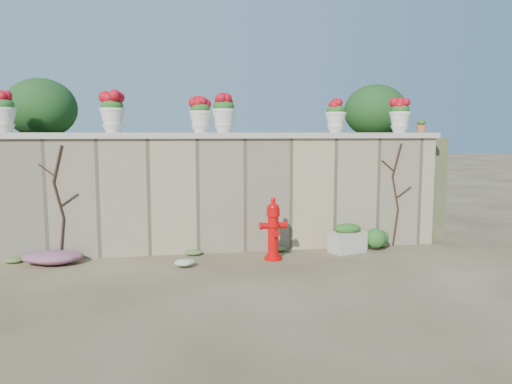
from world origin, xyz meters
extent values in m
plane|color=#4C3A26|center=(0.00, 0.00, 0.00)|extent=(80.00, 80.00, 0.00)
cube|color=tan|center=(0.00, 1.80, 1.00)|extent=(8.00, 0.40, 2.00)
cube|color=#B7B09B|center=(0.00, 1.80, 2.05)|extent=(8.10, 0.52, 0.10)
cube|color=#384C23|center=(0.00, 5.00, 1.00)|extent=(9.00, 6.00, 2.00)
ellipsoid|color=#143814|center=(-3.20, 3.00, 2.55)|extent=(1.30, 1.30, 1.10)
ellipsoid|color=#143814|center=(3.40, 3.00, 2.55)|extent=(1.30, 1.30, 1.10)
cylinder|color=black|center=(-2.66, 1.58, 0.35)|extent=(0.12, 0.04, 0.70)
cylinder|color=black|center=(-2.69, 1.58, 1.00)|extent=(0.17, 0.04, 0.61)
cylinder|color=black|center=(-2.67, 1.58, 1.60)|extent=(0.18, 0.04, 0.61)
cylinder|color=black|center=(-2.52, 1.58, 1.00)|extent=(0.30, 0.02, 0.22)
cylinder|color=black|center=(-2.85, 1.58, 1.50)|extent=(0.25, 0.02, 0.21)
cylinder|color=black|center=(3.24, 1.58, 0.35)|extent=(0.12, 0.04, 0.70)
cylinder|color=black|center=(3.22, 1.58, 1.00)|extent=(0.17, 0.04, 0.61)
cylinder|color=black|center=(3.23, 1.58, 1.60)|extent=(0.18, 0.04, 0.61)
cylinder|color=black|center=(3.38, 1.58, 1.00)|extent=(0.30, 0.02, 0.22)
cylinder|color=black|center=(3.05, 1.58, 1.50)|extent=(0.25, 0.02, 0.21)
cylinder|color=red|center=(0.78, 0.98, 0.03)|extent=(0.29, 0.29, 0.05)
cylinder|color=red|center=(0.78, 0.98, 0.42)|extent=(0.18, 0.18, 0.65)
cylinder|color=red|center=(0.78, 0.98, 0.57)|extent=(0.22, 0.22, 0.04)
cylinder|color=red|center=(0.78, 0.98, 0.79)|extent=(0.22, 0.22, 0.13)
ellipsoid|color=red|center=(0.78, 0.98, 0.90)|extent=(0.20, 0.20, 0.15)
cylinder|color=red|center=(0.78, 0.98, 0.98)|extent=(0.07, 0.07, 0.10)
cylinder|color=red|center=(0.63, 0.97, 0.57)|extent=(0.15, 0.11, 0.10)
cylinder|color=red|center=(0.92, 0.99, 0.57)|extent=(0.15, 0.11, 0.10)
cylinder|color=red|center=(0.79, 0.87, 0.47)|extent=(0.10, 0.11, 0.09)
cube|color=#B7B09B|center=(2.18, 1.27, 0.18)|extent=(0.70, 0.54, 0.36)
ellipsoid|color=#1E5119|center=(2.18, 1.27, 0.42)|extent=(0.54, 0.42, 0.18)
ellipsoid|color=#1E5119|center=(2.75, 1.33, 0.25)|extent=(0.53, 0.48, 0.50)
ellipsoid|color=#BB2597|center=(-2.73, 1.33, 0.14)|extent=(1.02, 0.68, 0.27)
ellipsoid|color=white|center=(-0.67, 0.78, 0.08)|extent=(0.46, 0.37, 0.17)
ellipsoid|color=#1E5119|center=(-3.52, 1.80, 2.55)|extent=(0.36, 0.36, 0.21)
ellipsoid|color=#B80B18|center=(-3.52, 1.80, 2.64)|extent=(0.31, 0.31, 0.22)
ellipsoid|color=#1E5119|center=(-1.81, 1.80, 2.55)|extent=(0.36, 0.36, 0.22)
ellipsoid|color=#B80B18|center=(-1.81, 1.80, 2.64)|extent=(0.32, 0.32, 0.23)
ellipsoid|color=#1E5119|center=(-0.34, 1.80, 2.51)|extent=(0.33, 0.33, 0.20)
ellipsoid|color=#B80B18|center=(-0.34, 1.80, 2.60)|extent=(0.29, 0.29, 0.21)
ellipsoid|color=#1E5119|center=(0.07, 1.80, 2.55)|extent=(0.36, 0.36, 0.22)
ellipsoid|color=#B80B18|center=(0.07, 1.80, 2.65)|extent=(0.32, 0.32, 0.23)
ellipsoid|color=#1E5119|center=(2.11, 1.80, 2.51)|extent=(0.33, 0.33, 0.20)
ellipsoid|color=#B80B18|center=(2.11, 1.80, 2.59)|extent=(0.29, 0.29, 0.21)
ellipsoid|color=#1E5119|center=(3.36, 1.80, 2.53)|extent=(0.34, 0.34, 0.21)
ellipsoid|color=#B80B18|center=(3.36, 1.80, 2.62)|extent=(0.30, 0.30, 0.21)
ellipsoid|color=#1E5119|center=(3.80, 1.80, 2.28)|extent=(0.16, 0.16, 0.11)
camera|label=1|loc=(-0.96, -6.94, 2.09)|focal=35.00mm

